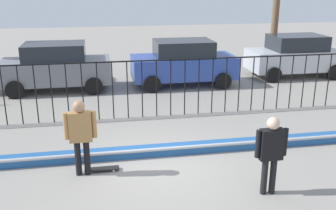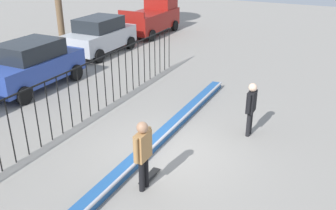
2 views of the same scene
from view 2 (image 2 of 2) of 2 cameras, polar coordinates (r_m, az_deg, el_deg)
name	(u,v)px [view 2 (image 2 of 2)]	position (r m, az deg, el deg)	size (l,w,h in m)	color
ground_plane	(172,153)	(10.63, 0.55, -7.27)	(60.00, 60.00, 0.00)	gray
bowl_coping_ledge	(153,144)	(10.81, -2.33, -5.99)	(11.00, 0.40, 0.27)	#235699
perimeter_fence	(69,94)	(11.93, -14.89, 1.62)	(14.04, 0.04, 1.88)	black
skateboarder	(143,150)	(8.67, -3.84, -6.85)	(0.72, 0.27, 1.78)	black
skateboard	(150,176)	(9.55, -2.82, -10.83)	(0.80, 0.20, 0.07)	black
camera_operator	(251,105)	(11.40, 12.60, 0.07)	(0.68, 0.26, 1.69)	black
parked_car_blue	(32,65)	(15.94, -20.09, 5.83)	(4.30, 2.12, 1.90)	#2D479E
parked_car_silver	(100,35)	(20.26, -10.39, 10.46)	(4.30, 2.12, 1.90)	#B7BABF
pickup_truck	(152,17)	(24.57, -2.42, 13.25)	(4.70, 2.12, 2.24)	maroon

